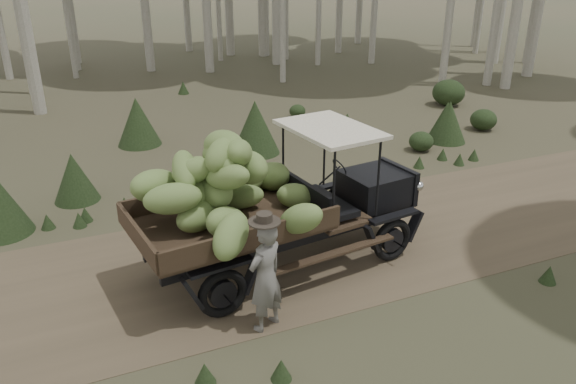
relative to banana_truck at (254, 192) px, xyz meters
name	(u,v)px	position (x,y,z in m)	size (l,w,h in m)	color
ground	(368,236)	(2.37, 0.35, -1.44)	(120.00, 120.00, 0.00)	#473D2B
dirt_track	(368,235)	(2.37, 0.35, -1.44)	(70.00, 4.00, 0.01)	brown
banana_truck	(254,192)	(0.00, 0.00, 0.00)	(5.16, 2.89, 2.54)	black
farmer	(265,276)	(-0.38, -1.46, -0.60)	(0.71, 0.62, 1.78)	#63605A
undergrowth	(445,261)	(2.47, -1.71, -0.90)	(17.39, 24.57, 1.39)	#233319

